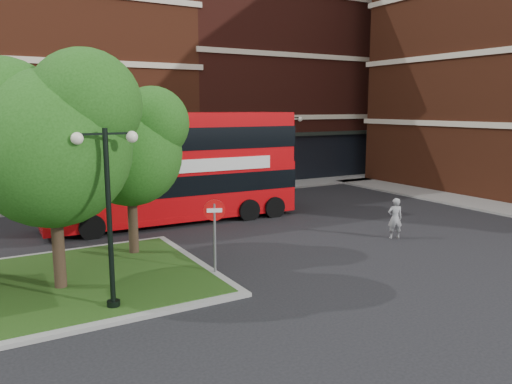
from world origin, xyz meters
TOP-DOWN VIEW (x-y plane):
  - ground at (0.00, 0.00)m, footprint 120.00×120.00m
  - pavement_far at (0.00, 16.50)m, footprint 44.00×3.00m
  - terrace_far_right at (14.00, 24.00)m, footprint 18.00×12.00m
  - traffic_island at (-8.00, 3.00)m, footprint 12.60×7.60m
  - tree_island_west at (-6.60, 2.58)m, footprint 5.40×4.71m
  - tree_island_east at (-3.58, 5.06)m, footprint 4.46×3.90m
  - lamp_island at (-5.50, 0.20)m, footprint 1.72×0.36m
  - lamp_far_left at (2.00, 14.50)m, footprint 1.72×0.36m
  - lamp_far_right at (10.00, 14.50)m, footprint 1.72×0.36m
  - bus at (-0.15, 9.59)m, footprint 12.21×3.12m
  - woman at (6.88, 1.97)m, footprint 0.75×0.64m
  - car_silver at (-6.48, 16.00)m, footprint 3.75×1.78m
  - car_white at (8.10, 16.00)m, footprint 4.84×1.80m
  - no_entry_sign at (-1.80, 1.50)m, footprint 0.68×0.32m

SIDE VIEW (x-z plane):
  - ground at x=0.00m, z-range 0.00..0.00m
  - pavement_far at x=0.00m, z-range 0.00..0.12m
  - traffic_island at x=-8.00m, z-range -0.01..0.14m
  - car_silver at x=-6.48m, z-range 0.00..1.24m
  - car_white at x=8.10m, z-range 0.00..1.58m
  - woman at x=6.88m, z-range 0.00..1.75m
  - no_entry_sign at x=-1.80m, z-range 0.55..3.11m
  - lamp_island at x=-5.50m, z-range 0.33..5.33m
  - lamp_far_left at x=2.00m, z-range 0.33..5.33m
  - lamp_far_right at x=10.00m, z-range 0.33..5.33m
  - bus at x=-0.15m, z-range 0.72..5.36m
  - tree_island_east at x=-3.58m, z-range 1.10..7.39m
  - tree_island_west at x=-6.60m, z-range 1.19..8.40m
  - terrace_far_right at x=14.00m, z-range 0.00..16.00m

